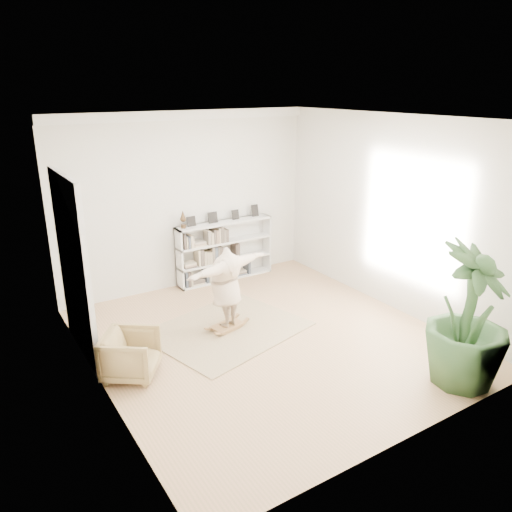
% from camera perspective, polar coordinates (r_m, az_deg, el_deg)
% --- Properties ---
extents(floor, '(6.00, 6.00, 0.00)m').
position_cam_1_polar(floor, '(8.54, 1.28, -9.43)').
color(floor, tan).
rests_on(floor, ground).
extents(room_shell, '(6.00, 6.00, 6.00)m').
position_cam_1_polar(room_shell, '(10.11, -8.15, 15.66)').
color(room_shell, silver).
rests_on(room_shell, floor).
extents(doors, '(0.09, 1.78, 2.92)m').
position_cam_1_polar(doors, '(8.14, -20.05, -1.32)').
color(doors, white).
rests_on(doors, floor).
extents(bookshelf, '(2.20, 0.35, 1.64)m').
position_cam_1_polar(bookshelf, '(10.87, -3.62, 0.56)').
color(bookshelf, silver).
rests_on(bookshelf, floor).
extents(armchair, '(1.04, 1.04, 0.69)m').
position_cam_1_polar(armchair, '(7.62, -14.12, -10.89)').
color(armchair, tan).
rests_on(armchair, floor).
extents(rug, '(2.92, 2.56, 0.02)m').
position_cam_1_polar(rug, '(8.84, -3.31, -8.34)').
color(rug, tan).
rests_on(rug, floor).
extents(rocker_board, '(0.62, 0.46, 0.12)m').
position_cam_1_polar(rocker_board, '(8.81, -3.32, -7.98)').
color(rocker_board, '#96623C').
rests_on(rocker_board, rug).
extents(person, '(1.82, 0.90, 1.43)m').
position_cam_1_polar(person, '(8.49, -3.42, -3.28)').
color(person, beige).
rests_on(person, rocker_board).
extents(houseplant, '(1.48, 1.48, 2.06)m').
position_cam_1_polar(houseplant, '(7.53, 23.13, -6.42)').
color(houseplant, '#2F5329').
rests_on(houseplant, floor).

